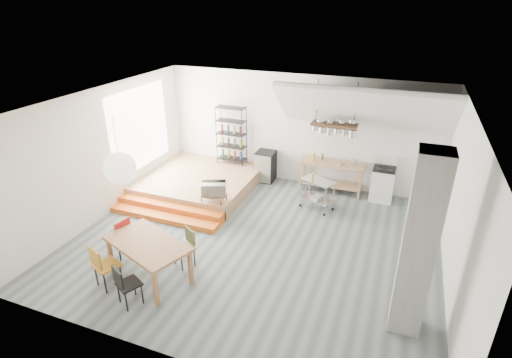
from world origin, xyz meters
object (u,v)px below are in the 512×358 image
at_px(dining_table, 148,246).
at_px(mini_fridge, 265,166).
at_px(rolling_cart, 317,190).
at_px(stove, 382,183).

distance_m(dining_table, mini_fridge, 5.18).
distance_m(dining_table, rolling_cart, 4.65).
height_order(stove, mini_fridge, stove).
xyz_separation_m(rolling_cart, mini_fridge, (-1.86, 1.19, -0.07)).
xyz_separation_m(dining_table, mini_fridge, (0.58, 5.14, -0.26)).
height_order(stove, dining_table, stove).
bearing_deg(rolling_cart, mini_fridge, 168.31).
bearing_deg(mini_fridge, rolling_cart, -32.65).
bearing_deg(stove, dining_table, -127.98).
bearing_deg(rolling_cart, stove, 57.76).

